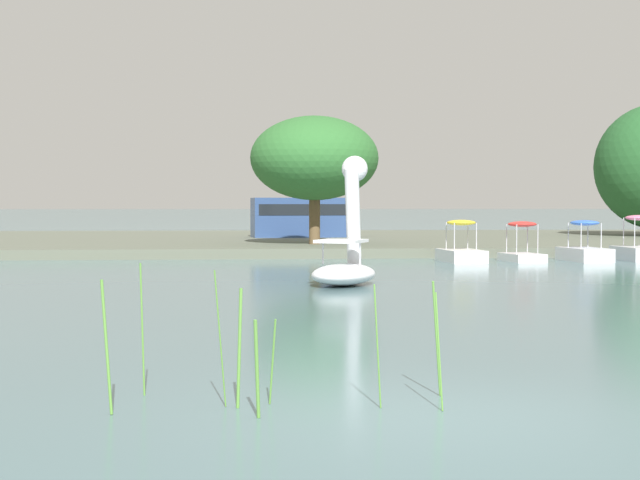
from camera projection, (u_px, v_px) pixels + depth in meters
ground_plane at (425, 418)px, 9.66m from camera, size 681.72×681.72×0.00m
shore_bank_far at (275, 241)px, 49.49m from camera, size 121.80×25.18×0.39m
swan_boat at (346, 252)px, 25.41m from camera, size 2.40×2.92×3.34m
pedal_boat_yellow at (461, 250)px, 35.22m from camera, size 1.44×2.45×1.50m
pedal_boat_red at (522, 249)px, 35.39m from camera, size 1.39×1.96×1.44m
pedal_boat_blue at (584, 250)px, 35.67m from camera, size 1.47×2.43×1.49m
pedal_boat_pink at (639, 249)px, 36.10m from camera, size 1.41×2.34×1.66m
tree_broadleaf_right at (315, 158)px, 41.08m from camera, size 6.66×7.08×5.33m
parked_van at (300, 216)px, 49.72m from camera, size 4.93×2.37×1.98m
reed_clump_foreground at (253, 349)px, 10.07m from camera, size 3.57×1.36×1.45m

